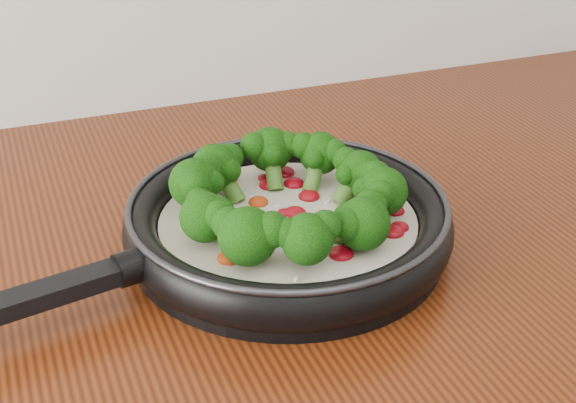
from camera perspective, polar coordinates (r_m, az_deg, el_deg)
name	(u,v)px	position (r m, az deg, el deg)	size (l,w,h in m)	color
skillet	(285,219)	(0.75, -0.23, -1.20)	(0.50, 0.36, 0.09)	black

